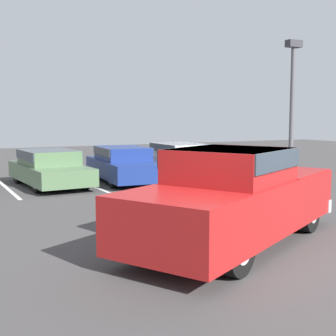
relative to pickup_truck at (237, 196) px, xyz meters
The scene contains 11 objects.
ground_plane 1.08m from the pickup_truck, 111.12° to the right, with size 60.00×60.00×0.00m, color #423F3F.
stall_stripe_a 9.43m from the pickup_truck, 107.18° to the left, with size 0.12×4.76×0.01m, color white.
stall_stripe_b 9.01m from the pickup_truck, 90.56° to the left, with size 0.12×4.76×0.01m, color white.
stall_stripe_c 9.38m from the pickup_truck, 73.86° to the left, with size 0.12×4.76×0.01m, color white.
stall_stripe_d 10.44m from the pickup_truck, 59.51° to the left, with size 0.12×4.76×0.01m, color white.
pickup_truck is the anchor object (origin of this frame).
parked_sedan_a 9.02m from the pickup_truck, 98.79° to the left, with size 2.07×4.40×1.23m.
parked_sedan_b 8.84m from the pickup_truck, 81.82° to the left, with size 2.11×4.54×1.27m.
parked_sedan_c 9.90m from the pickup_truck, 67.00° to the left, with size 1.95×4.49×1.30m.
light_post 12.74m from the pickup_truck, 43.40° to the left, with size 0.70×0.36×5.60m.
wheel_stop_curb 12.08m from the pickup_truck, 76.75° to the left, with size 1.82×0.20×0.14m, color #B7B2A8.
Camera 1 is at (-4.89, -6.46, 2.37)m, focal length 50.00 mm.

